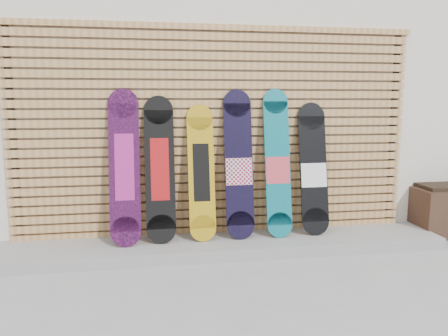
{
  "coord_description": "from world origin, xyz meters",
  "views": [
    {
      "loc": [
        -0.82,
        -3.57,
        1.52
      ],
      "look_at": [
        -0.1,
        0.75,
        0.85
      ],
      "focal_mm": 35.0,
      "sensor_mm": 36.0,
      "label": 1
    }
  ],
  "objects_px": {
    "snowboard_0": "(124,167)",
    "snowboard_5": "(313,169)",
    "snowboard_3": "(239,165)",
    "snowboard_2": "(201,172)",
    "snowboard_1": "(160,169)",
    "snowboard_4": "(278,164)"
  },
  "relations": [
    {
      "from": "snowboard_1",
      "to": "snowboard_5",
      "type": "relative_size",
      "value": 1.05
    },
    {
      "from": "snowboard_3",
      "to": "snowboard_2",
      "type": "bearing_deg",
      "value": -179.96
    },
    {
      "from": "snowboard_5",
      "to": "snowboard_1",
      "type": "bearing_deg",
      "value": -179.83
    },
    {
      "from": "snowboard_1",
      "to": "snowboard_4",
      "type": "height_order",
      "value": "snowboard_4"
    },
    {
      "from": "snowboard_4",
      "to": "snowboard_5",
      "type": "distance_m",
      "value": 0.4
    },
    {
      "from": "snowboard_1",
      "to": "snowboard_3",
      "type": "distance_m",
      "value": 0.81
    },
    {
      "from": "snowboard_3",
      "to": "snowboard_5",
      "type": "relative_size",
      "value": 1.1
    },
    {
      "from": "snowboard_2",
      "to": "snowboard_0",
      "type": "bearing_deg",
      "value": -178.21
    },
    {
      "from": "snowboard_3",
      "to": "snowboard_4",
      "type": "xyz_separation_m",
      "value": [
        0.41,
        -0.01,
        0.0
      ]
    },
    {
      "from": "snowboard_0",
      "to": "snowboard_1",
      "type": "bearing_deg",
      "value": 3.57
    },
    {
      "from": "snowboard_0",
      "to": "snowboard_5",
      "type": "relative_size",
      "value": 1.1
    },
    {
      "from": "snowboard_3",
      "to": "snowboard_5",
      "type": "bearing_deg",
      "value": 0.17
    },
    {
      "from": "snowboard_1",
      "to": "snowboard_4",
      "type": "distance_m",
      "value": 1.22
    },
    {
      "from": "snowboard_1",
      "to": "snowboard_3",
      "type": "xyz_separation_m",
      "value": [
        0.8,
        0.0,
        0.02
      ]
    },
    {
      "from": "snowboard_0",
      "to": "snowboard_5",
      "type": "xyz_separation_m",
      "value": [
        1.96,
        0.03,
        -0.08
      ]
    },
    {
      "from": "snowboard_3",
      "to": "snowboard_1",
      "type": "bearing_deg",
      "value": -179.82
    },
    {
      "from": "snowboard_2",
      "to": "snowboard_5",
      "type": "height_order",
      "value": "snowboard_5"
    },
    {
      "from": "snowboard_5",
      "to": "snowboard_0",
      "type": "bearing_deg",
      "value": -179.23
    },
    {
      "from": "snowboard_5",
      "to": "snowboard_4",
      "type": "bearing_deg",
      "value": -178.81
    },
    {
      "from": "snowboard_0",
      "to": "snowboard_3",
      "type": "relative_size",
      "value": 1.0
    },
    {
      "from": "snowboard_4",
      "to": "snowboard_1",
      "type": "bearing_deg",
      "value": 179.84
    },
    {
      "from": "snowboard_1",
      "to": "snowboard_2",
      "type": "xyz_separation_m",
      "value": [
        0.42,
        0.0,
        -0.04
      ]
    }
  ]
}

